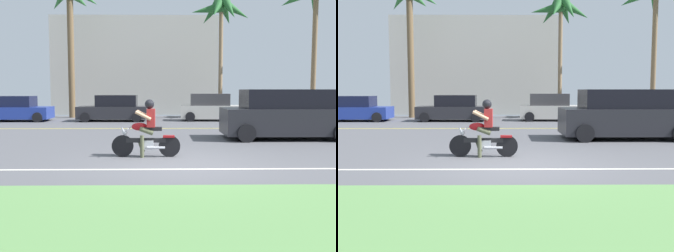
# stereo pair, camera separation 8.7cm
# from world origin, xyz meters

# --- Properties ---
(ground) EXTENTS (56.00, 30.00, 0.04)m
(ground) POSITION_xyz_m (0.00, 3.00, -0.02)
(ground) COLOR #545459
(grass_median) EXTENTS (56.00, 3.80, 0.06)m
(grass_median) POSITION_xyz_m (0.00, -4.10, 0.03)
(grass_median) COLOR #5B8C4C
(grass_median) RESTS_ON ground
(lane_line_near) EXTENTS (50.40, 0.12, 0.01)m
(lane_line_near) POSITION_xyz_m (0.00, -0.52, 0.00)
(lane_line_near) COLOR silver
(lane_line_near) RESTS_ON ground
(lane_line_far) EXTENTS (50.40, 0.12, 0.01)m
(lane_line_far) POSITION_xyz_m (0.00, 8.85, 0.00)
(lane_line_far) COLOR yellow
(lane_line_far) RESTS_ON ground
(motorcyclist) EXTENTS (1.86, 0.61, 1.56)m
(motorcyclist) POSITION_xyz_m (-0.85, 1.15, 0.66)
(motorcyclist) COLOR black
(motorcyclist) RESTS_ON ground
(suv_nearby) EXTENTS (4.86, 2.27, 1.83)m
(suv_nearby) POSITION_xyz_m (4.23, 4.97, 0.90)
(suv_nearby) COLOR #232328
(suv_nearby) RESTS_ON ground
(parked_car_0) EXTENTS (3.66, 2.04, 1.47)m
(parked_car_0) POSITION_xyz_m (-8.83, 13.37, 0.69)
(parked_car_0) COLOR navy
(parked_car_0) RESTS_ON ground
(parked_car_1) EXTENTS (4.04, 1.97, 1.52)m
(parked_car_1) POSITION_xyz_m (-3.21, 13.34, 0.71)
(parked_car_1) COLOR #232328
(parked_car_1) RESTS_ON ground
(parked_car_2) EXTENTS (4.01, 2.01, 1.61)m
(parked_car_2) POSITION_xyz_m (2.62, 13.54, 0.75)
(parked_car_2) COLOR beige
(parked_car_2) RESTS_ON ground
(palm_tree_0) EXTENTS (3.80, 4.02, 8.82)m
(palm_tree_0) POSITION_xyz_m (-6.36, 16.31, 7.29)
(palm_tree_0) COLOR brown
(palm_tree_0) RESTS_ON ground
(palm_tree_1) EXTENTS (3.93, 3.74, 7.79)m
(palm_tree_1) POSITION_xyz_m (3.32, 15.20, 6.60)
(palm_tree_1) COLOR #846B4C
(palm_tree_1) RESTS_ON ground
(building_far) EXTENTS (12.28, 4.00, 7.24)m
(building_far) POSITION_xyz_m (-2.39, 21.00, 3.62)
(building_far) COLOR #BCB7AD
(building_far) RESTS_ON ground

